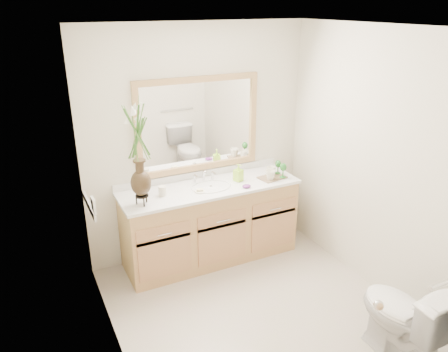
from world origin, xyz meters
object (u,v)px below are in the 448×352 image
toilet (404,318)px  soap_bottle (238,173)px  flower_vase (138,141)px  tumbler (162,191)px  tray (272,177)px

toilet → soap_bottle: 2.05m
flower_vase → tumbler: 0.61m
flower_vase → soap_bottle: (1.06, 0.12, -0.53)m
tumbler → tray: tumbler is taller
tumbler → toilet: bearing=-58.0°
toilet → tumbler: size_ratio=7.89×
flower_vase → tray: size_ratio=3.22×
toilet → tray: size_ratio=2.70×
tumbler → tray: 1.19m
toilet → tumbler: bearing=-58.0°
tumbler → soap_bottle: size_ratio=0.58×
tumbler → soap_bottle: (0.83, 0.01, 0.03)m
flower_vase → soap_bottle: flower_vase is taller
flower_vase → soap_bottle: size_ratio=5.50×
flower_vase → soap_bottle: 1.19m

